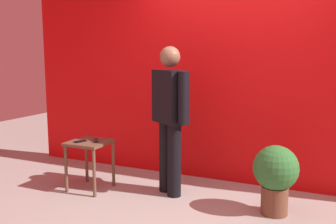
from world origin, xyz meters
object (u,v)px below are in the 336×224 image
object	(u,v)px
tv_remote	(96,140)
potted_plant	(276,174)
cell_phone	(80,141)
standing_person	(170,113)
side_table	(90,150)

from	to	relation	value
tv_remote	potted_plant	world-z (taller)	potted_plant
potted_plant	cell_phone	bearing A→B (deg)	-173.69
standing_person	cell_phone	distance (m)	1.08
side_table	tv_remote	world-z (taller)	tv_remote
tv_remote	cell_phone	bearing A→B (deg)	175.74
side_table	potted_plant	bearing A→B (deg)	4.66
standing_person	side_table	bearing A→B (deg)	-164.11
cell_phone	tv_remote	xyz separation A→B (m)	(0.15, 0.09, 0.01)
standing_person	side_table	xyz separation A→B (m)	(-0.90, -0.26, -0.46)
tv_remote	potted_plant	bearing A→B (deg)	-31.34
standing_person	potted_plant	world-z (taller)	standing_person
cell_phone	standing_person	bearing A→B (deg)	38.78
cell_phone	potted_plant	bearing A→B (deg)	26.67
side_table	potted_plant	size ratio (longest dim) A/B	0.83
side_table	potted_plant	xyz separation A→B (m)	(2.06, 0.17, -0.06)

